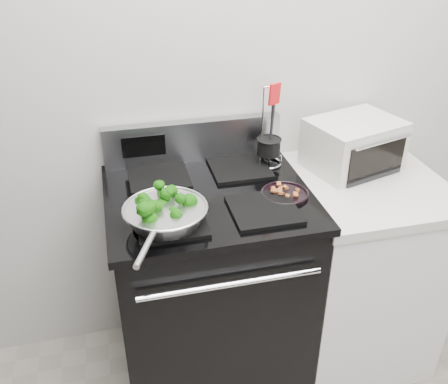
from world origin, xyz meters
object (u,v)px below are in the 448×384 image
object	(u,v)px
toaster_oven	(354,144)
skillet	(165,214)
gas_range	(210,285)
bacon_plate	(285,191)
utensil_holder	(269,151)

from	to	relation	value
toaster_oven	skillet	bearing A→B (deg)	-175.78
gas_range	toaster_oven	distance (m)	0.87
bacon_plate	toaster_oven	distance (m)	0.44
bacon_plate	toaster_oven	bearing A→B (deg)	29.04
skillet	utensil_holder	xyz separation A→B (m)	(0.49, 0.37, 0.02)
gas_range	toaster_oven	world-z (taller)	toaster_oven
utensil_holder	toaster_oven	size ratio (longest dim) A/B	0.83
gas_range	toaster_oven	xyz separation A→B (m)	(0.67, 0.13, 0.54)
skillet	utensil_holder	bearing A→B (deg)	59.72
toaster_oven	bacon_plate	bearing A→B (deg)	-166.89
skillet	bacon_plate	bearing A→B (deg)	35.08
gas_range	bacon_plate	world-z (taller)	gas_range
bacon_plate	utensil_holder	xyz separation A→B (m)	(0.02, 0.27, 0.05)
utensil_holder	gas_range	bearing A→B (deg)	-173.46
bacon_plate	skillet	bearing A→B (deg)	-167.93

